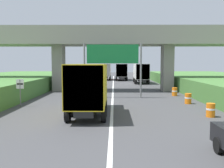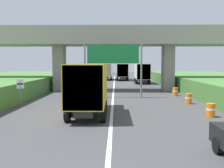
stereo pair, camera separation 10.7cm
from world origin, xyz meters
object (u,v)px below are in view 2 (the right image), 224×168
truck_orange (122,71)px  construction_barrel_4 (175,92)px  truck_white (142,72)px  overhead_highway_sign (113,58)px  construction_barrel_2 (211,110)px  speed_limit_sign (20,89)px  construction_barrel_3 (188,99)px  truck_yellow (89,86)px  truck_red (106,71)px

truck_orange → construction_barrel_4: truck_orange is taller
truck_orange → truck_white: bearing=-68.9°
overhead_highway_sign → construction_barrel_2: 11.83m
speed_limit_sign → truck_orange: bearing=74.7°
overhead_highway_sign → construction_barrel_2: overhead_highway_sign is taller
overhead_highway_sign → construction_barrel_3: bearing=-29.8°
speed_limit_sign → construction_barrel_4: speed_limit_sign is taller
truck_yellow → construction_barrel_3: size_ratio=8.11×
overhead_highway_sign → speed_limit_sign: size_ratio=2.64×
construction_barrel_2 → truck_red: bearing=102.2°
construction_barrel_3 → truck_red: bearing=104.3°
truck_yellow → truck_orange: bearing=85.0°
truck_white → construction_barrel_4: (1.82, -17.66, -1.47)m
truck_red → truck_yellow: bearing=-89.6°
truck_yellow → construction_barrel_3: (8.11, 4.74, -1.47)m
overhead_highway_sign → truck_white: size_ratio=0.81×
truck_white → truck_yellow: bearing=-103.0°
truck_yellow → construction_barrel_4: size_ratio=8.11×
truck_orange → truck_yellow: same height
speed_limit_sign → construction_barrel_4: bearing=26.8°
truck_yellow → construction_barrel_2: size_ratio=8.11×
construction_barrel_3 → construction_barrel_4: size_ratio=1.00×
construction_barrel_4 → truck_red: bearing=107.3°
truck_yellow → construction_barrel_3: 9.50m
truck_white → construction_barrel_3: size_ratio=8.11×
construction_barrel_4 → speed_limit_sign: bearing=-153.2°
overhead_highway_sign → truck_red: bearing=93.5°
construction_barrel_3 → truck_orange: bearing=98.9°
truck_white → truck_yellow: size_ratio=1.00×
truck_white → construction_barrel_4: size_ratio=8.11×
speed_limit_sign → construction_barrel_3: bearing=6.7°
construction_barrel_2 → construction_barrel_4: bearing=88.7°
overhead_highway_sign → truck_orange: (1.65, 27.73, -2.14)m
construction_barrel_2 → construction_barrel_3: size_ratio=1.00×
speed_limit_sign → construction_barrel_2: size_ratio=2.48×
truck_white → truck_red: same height
overhead_highway_sign → construction_barrel_2: bearing=-55.1°
truck_orange → construction_barrel_2: size_ratio=8.11×
truck_white → speed_limit_sign: bearing=-116.4°
truck_red → construction_barrel_3: 33.69m
truck_orange → truck_yellow: (-3.19, -36.23, 0.00)m
overhead_highway_sign → truck_orange: size_ratio=0.81×
truck_orange → truck_yellow: size_ratio=1.00×
construction_barrel_3 → construction_barrel_4: bearing=88.6°
truck_white → truck_yellow: same height
construction_barrel_4 → truck_yellow: bearing=-128.9°
construction_barrel_4 → construction_barrel_2: bearing=-91.3°
truck_yellow → speed_limit_sign: bearing=152.2°
truck_white → construction_barrel_2: size_ratio=8.11×
overhead_highway_sign → truck_yellow: 8.90m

